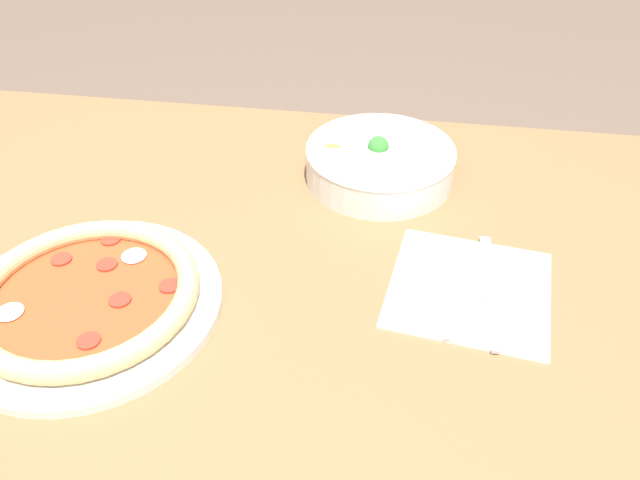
% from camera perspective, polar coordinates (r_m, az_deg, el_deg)
% --- Properties ---
extents(dining_table, '(1.35, 0.83, 0.77)m').
position_cam_1_polar(dining_table, '(0.91, -8.45, -6.34)').
color(dining_table, olive).
rests_on(dining_table, ground_plane).
extents(pizza, '(0.32, 0.32, 0.04)m').
position_cam_1_polar(pizza, '(0.79, -20.58, -4.91)').
color(pizza, white).
rests_on(pizza, dining_table).
extents(bowl, '(0.23, 0.23, 0.07)m').
position_cam_1_polar(bowl, '(0.96, 5.48, 7.22)').
color(bowl, white).
rests_on(bowl, dining_table).
extents(napkin, '(0.22, 0.22, 0.00)m').
position_cam_1_polar(napkin, '(0.80, 13.50, -4.36)').
color(napkin, white).
rests_on(napkin, dining_table).
extents(fork, '(0.01, 0.19, 0.00)m').
position_cam_1_polar(fork, '(0.79, 11.46, -4.06)').
color(fork, silver).
rests_on(fork, napkin).
extents(knife, '(0.01, 0.21, 0.01)m').
position_cam_1_polar(knife, '(0.79, 15.29, -4.76)').
color(knife, silver).
rests_on(knife, napkin).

